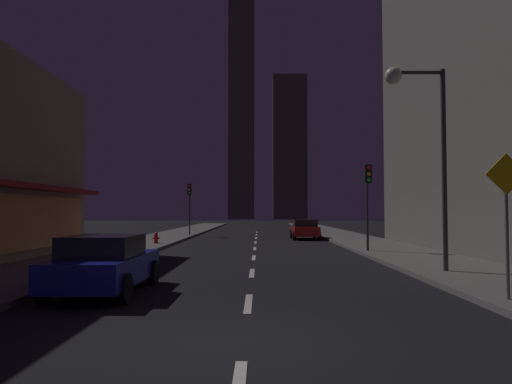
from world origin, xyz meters
The scene contains 13 objects.
ground_plane centered at (0.00, 32.00, -0.05)m, with size 78.00×136.00×0.10m, color black.
sidewalk_right centered at (7.00, 32.00, 0.07)m, with size 4.00×76.00×0.15m, color #605E59.
sidewalk_left centered at (-7.00, 32.00, 0.07)m, with size 4.00×76.00×0.15m, color #605E59.
lane_marking_center centered at (0.00, 18.80, 0.01)m, with size 0.16×43.80×0.01m.
skyscraper_distant_tall centered at (-4.62, 122.26, 36.99)m, with size 6.97×5.04×73.97m, color #615D49.
skyscraper_distant_mid centered at (8.50, 121.54, 19.32)m, with size 8.96×7.34×38.65m, color #5B5744.
car_parked_near centered at (-3.60, 4.44, 0.74)m, with size 1.98×4.24×1.45m.
car_parked_far centered at (3.60, 27.75, 0.74)m, with size 1.98×4.24×1.45m.
fire_hydrant_far_left centered at (-5.90, 20.98, 0.45)m, with size 0.42×0.30×0.65m.
traffic_light_near_right centered at (5.50, 15.64, 3.19)m, with size 0.32×0.48×4.20m.
traffic_light_far_left centered at (-5.50, 31.77, 3.19)m, with size 0.32×0.48×4.20m.
street_lamp_right centered at (5.38, 7.91, 5.07)m, with size 1.96×0.56×6.58m.
pedestrian_crossing_sign centered at (5.60, 2.93, 2.02)m, with size 0.91×0.08×3.15m.
Camera 1 is at (0.24, -7.44, 2.04)m, focal length 33.52 mm.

